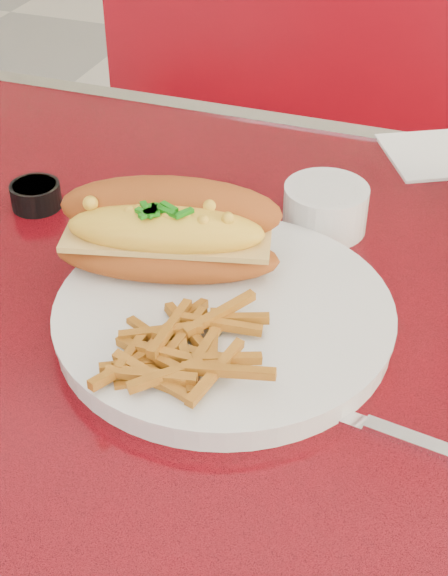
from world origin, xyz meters
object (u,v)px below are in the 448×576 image
(mac_hoagie, at_px, (168,231))
(sauce_cup_left, at_px, (36,194))
(fork, at_px, (158,326))
(dinner_plate, at_px, (224,316))
(gravy_ramekin, at_px, (325,207))
(booth_bench_far, at_px, (362,267))
(knife, at_px, (354,419))
(diner_table, at_px, (220,455))

(mac_hoagie, relative_size, sauce_cup_left, 3.93)
(mac_hoagie, height_order, fork, mac_hoagie)
(dinner_plate, bearing_deg, gravy_ramekin, 76.86)
(booth_bench_far, bearing_deg, fork, -92.54)
(gravy_ramekin, relative_size, knife, 0.54)
(mac_hoagie, bearing_deg, fork, -87.49)
(sauce_cup_left, xyz_separation_m, knife, (0.37, -0.19, -0.01))
(dinner_plate, bearing_deg, mac_hoagie, 148.84)
(diner_table, height_order, dinner_plate, dinner_plate)
(mac_hoagie, distance_m, sauce_cup_left, 0.20)
(mac_hoagie, relative_size, knife, 1.18)
(fork, relative_size, knife, 0.77)
(booth_bench_far, relative_size, fork, 8.76)
(dinner_plate, relative_size, mac_hoagie, 1.54)
(mac_hoagie, distance_m, gravy_ramekin, 0.18)
(dinner_plate, bearing_deg, sauce_cup_left, 154.64)
(diner_table, height_order, booth_bench_far, booth_bench_far)
(fork, height_order, sauce_cup_left, sauce_cup_left)
(diner_table, distance_m, fork, 0.19)
(dinner_plate, height_order, knife, dinner_plate)
(gravy_ramekin, distance_m, sauce_cup_left, 0.29)
(fork, bearing_deg, booth_bench_far, -5.10)
(mac_hoagie, xyz_separation_m, gravy_ramekin, (0.11, 0.14, -0.03))
(booth_bench_far, relative_size, sauce_cup_left, 22.32)
(fork, bearing_deg, dinner_plate, -47.81)
(diner_table, distance_m, knife, 0.22)
(booth_bench_far, relative_size, gravy_ramekin, 12.46)
(sauce_cup_left, bearing_deg, fork, -37.53)
(gravy_ramekin, bearing_deg, mac_hoagie, -127.81)
(mac_hoagie, bearing_deg, sauce_cup_left, 142.78)
(diner_table, bearing_deg, sauce_cup_left, 154.06)
(booth_bench_far, height_order, mac_hoagie, booth_bench_far)
(booth_bench_far, height_order, sauce_cup_left, booth_bench_far)
(diner_table, bearing_deg, gravy_ramekin, 75.86)
(knife, bearing_deg, sauce_cup_left, 161.41)
(mac_hoagie, height_order, sauce_cup_left, mac_hoagie)
(diner_table, relative_size, dinner_plate, 3.78)
(diner_table, bearing_deg, fork, -133.61)
(dinner_plate, xyz_separation_m, gravy_ramekin, (0.04, 0.18, 0.01))
(booth_bench_far, distance_m, gravy_ramekin, 0.81)
(fork, bearing_deg, mac_hoagie, 14.05)
(dinner_plate, bearing_deg, fork, -135.25)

